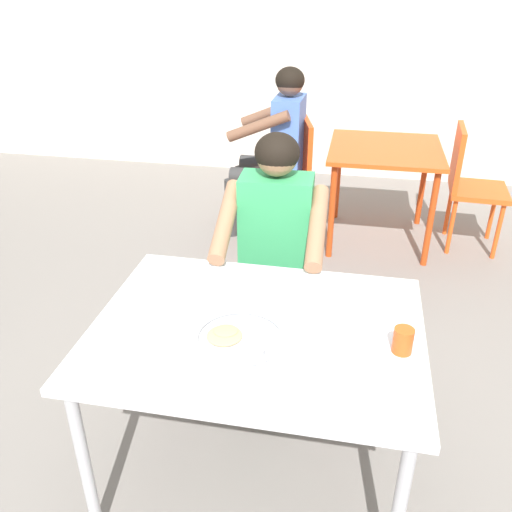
% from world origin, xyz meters
% --- Properties ---
extents(ground_plane, '(12.00, 12.00, 0.05)m').
position_xyz_m(ground_plane, '(0.00, 0.00, -0.03)').
color(ground_plane, slate).
extents(table_foreground, '(1.18, 0.89, 0.73)m').
position_xyz_m(table_foreground, '(-0.00, 0.04, 0.66)').
color(table_foreground, silver).
rests_on(table_foreground, ground).
extents(thali_tray, '(0.31, 0.31, 0.03)m').
position_xyz_m(thali_tray, '(-0.04, -0.05, 0.74)').
color(thali_tray, '#B7BABF').
rests_on(thali_tray, table_foreground).
extents(drinking_cup, '(0.07, 0.07, 0.09)m').
position_xyz_m(drinking_cup, '(0.50, -0.01, 0.78)').
color(drinking_cup, '#D84C19').
rests_on(drinking_cup, table_foreground).
extents(chair_foreground, '(0.44, 0.40, 0.85)m').
position_xyz_m(chair_foreground, '(-0.06, 0.94, 0.50)').
color(chair_foreground, red).
rests_on(chair_foreground, ground).
extents(diner_foreground, '(0.50, 0.56, 1.22)m').
position_xyz_m(diner_foreground, '(-0.06, 0.72, 0.73)').
color(diner_foreground, '#262626').
rests_on(diner_foreground, ground).
extents(table_background_red, '(0.79, 0.83, 0.72)m').
position_xyz_m(table_background_red, '(0.49, 2.34, 0.63)').
color(table_background_red, '#E04C19').
rests_on(table_background_red, ground).
extents(chair_red_left, '(0.47, 0.49, 0.87)m').
position_xyz_m(chair_red_left, '(-0.18, 2.36, 0.50)').
color(chair_red_left, '#F04617').
rests_on(chair_red_left, ground).
extents(chair_red_right, '(0.42, 0.44, 0.89)m').
position_xyz_m(chair_red_right, '(1.09, 2.36, 0.51)').
color(chair_red_right, '#DC501B').
rests_on(chair_red_right, ground).
extents(patron_background, '(0.56, 0.50, 1.25)m').
position_xyz_m(patron_background, '(-0.30, 2.34, 0.74)').
color(patron_background, '#313131').
rests_on(patron_background, ground).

